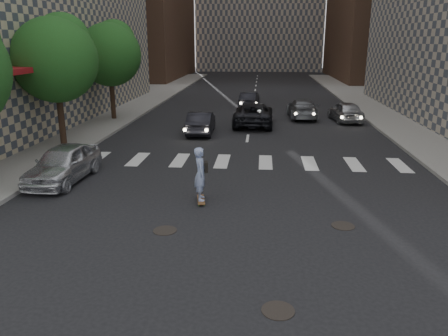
% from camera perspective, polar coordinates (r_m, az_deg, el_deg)
% --- Properties ---
extents(ground, '(160.00, 160.00, 0.00)m').
position_cam_1_polar(ground, '(11.77, 0.72, -10.98)').
color(ground, black).
rests_on(ground, ground).
extents(sidewalk_left, '(13.00, 80.00, 0.15)m').
position_cam_1_polar(sidewalk_left, '(34.45, -21.56, 6.35)').
color(sidewalk_left, gray).
rests_on(sidewalk_left, ground).
extents(tree_b, '(4.20, 4.20, 6.60)m').
position_cam_1_polar(tree_b, '(23.87, -21.00, 13.52)').
color(tree_b, '#382619').
rests_on(tree_b, sidewalk_left).
extents(tree_c, '(4.20, 4.20, 6.60)m').
position_cam_1_polar(tree_c, '(31.29, -14.59, 14.50)').
color(tree_c, '#382619').
rests_on(tree_c, sidewalk_left).
extents(manhole_a, '(0.70, 0.70, 0.02)m').
position_cam_1_polar(manhole_a, '(9.61, 7.07, -17.98)').
color(manhole_a, black).
rests_on(manhole_a, ground).
extents(manhole_b, '(0.70, 0.70, 0.02)m').
position_cam_1_polar(manhole_b, '(13.12, -7.72, -8.09)').
color(manhole_b, black).
rests_on(manhole_b, ground).
extents(manhole_c, '(0.70, 0.70, 0.02)m').
position_cam_1_polar(manhole_c, '(13.79, 15.28, -7.29)').
color(manhole_c, black).
rests_on(manhole_c, ground).
extents(skateboarder, '(0.56, 1.01, 1.96)m').
position_cam_1_polar(skateboarder, '(14.88, -3.06, -0.77)').
color(skateboarder, brown).
rests_on(skateboarder, ground).
extents(silver_sedan, '(1.90, 4.33, 1.45)m').
position_cam_1_polar(silver_sedan, '(18.36, -20.25, 0.57)').
color(silver_sedan, silver).
rests_on(silver_sedan, ground).
extents(traffic_car_a, '(1.52, 4.08, 1.33)m').
position_cam_1_polar(traffic_car_a, '(26.23, -3.02, 5.96)').
color(traffic_car_a, black).
rests_on(traffic_car_a, ground).
extents(traffic_car_b, '(2.06, 4.73, 1.35)m').
position_cam_1_polar(traffic_car_b, '(32.05, 10.15, 7.65)').
color(traffic_car_b, slate).
rests_on(traffic_car_b, ground).
extents(traffic_car_c, '(2.54, 5.37, 1.48)m').
position_cam_1_polar(traffic_car_c, '(28.88, 3.89, 7.06)').
color(traffic_car_c, black).
rests_on(traffic_car_c, ground).
extents(traffic_car_d, '(2.12, 4.26, 1.40)m').
position_cam_1_polar(traffic_car_d, '(31.32, 15.57, 7.15)').
color(traffic_car_d, '#ABADB2').
rests_on(traffic_car_d, ground).
extents(traffic_car_e, '(1.68, 3.96, 1.27)m').
position_cam_1_polar(traffic_car_e, '(36.67, 3.33, 8.89)').
color(traffic_car_e, black).
rests_on(traffic_car_e, ground).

